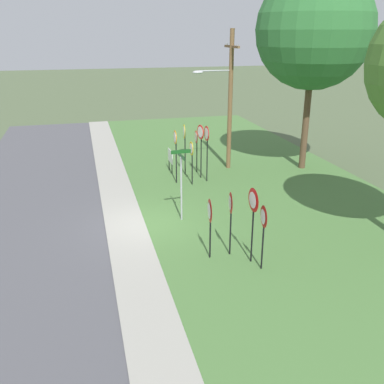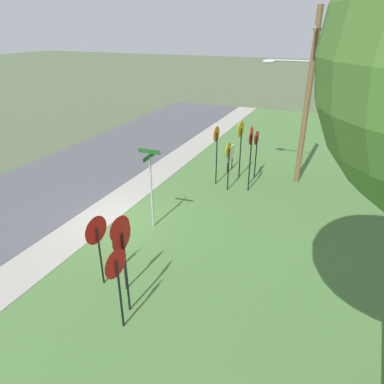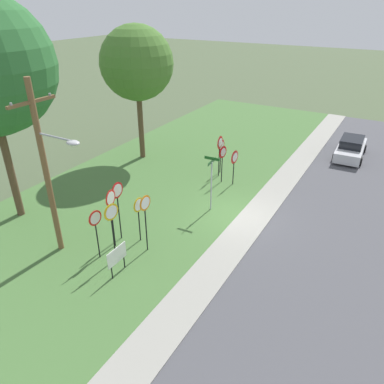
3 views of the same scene
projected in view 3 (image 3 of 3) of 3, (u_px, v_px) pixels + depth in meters
name	position (u px, v px, depth m)	size (l,w,h in m)	color
ground_plane	(238.00, 216.00, 19.07)	(160.00, 160.00, 0.00)	#4C5B3D
road_asphalt	(333.00, 244.00, 16.95)	(44.00, 6.40, 0.01)	#4C4C51
sidewalk_strip	(252.00, 220.00, 18.70)	(44.00, 1.60, 0.06)	#99968C
grass_median	(144.00, 190.00, 21.72)	(44.00, 12.00, 0.04)	#477038
stop_sign_near_left	(112.00, 220.00, 14.93)	(0.73, 0.13, 2.75)	black
stop_sign_near_right	(139.00, 210.00, 16.39)	(0.68, 0.09, 2.24)	black
stop_sign_far_left	(145.00, 212.00, 15.56)	(0.69, 0.10, 2.75)	black
stop_sign_far_center	(111.00, 206.00, 15.78)	(0.73, 0.16, 2.85)	black
stop_sign_far_right	(96.00, 224.00, 15.23)	(0.68, 0.11, 2.34)	black
stop_sign_center_tall	(118.00, 198.00, 16.30)	(0.75, 0.10, 2.91)	black
yield_sign_near_left	(223.00, 156.00, 21.81)	(0.74, 0.15, 2.32)	black
yield_sign_near_right	(220.00, 146.00, 22.43)	(0.80, 0.10, 2.65)	black
yield_sign_far_left	(221.00, 148.00, 23.06)	(0.72, 0.12, 2.23)	black
yield_sign_far_right	(235.00, 160.00, 21.58)	(0.81, 0.13, 2.17)	black
street_name_post	(211.00, 179.00, 18.84)	(0.96, 0.82, 2.99)	#9EA0A8
utility_pole	(47.00, 165.00, 14.63)	(2.10, 2.24, 7.51)	brown
notice_board	(117.00, 257.00, 14.70)	(1.10, 0.05, 1.25)	black
oak_tree_right	(137.00, 63.00, 23.27)	(4.69, 4.69, 8.71)	brown
parked_sedan_distant	(351.00, 148.00, 26.04)	(4.42, 2.00, 1.39)	silver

